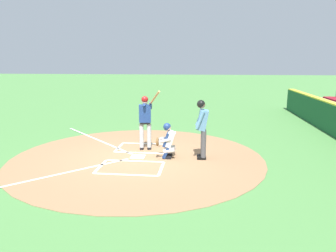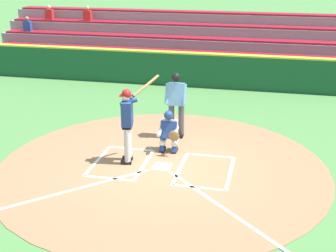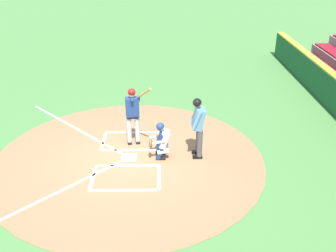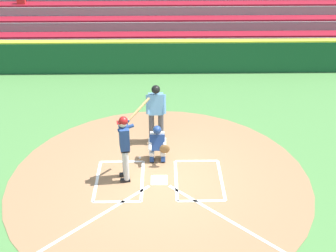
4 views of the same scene
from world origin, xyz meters
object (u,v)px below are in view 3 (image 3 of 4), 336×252
Objects in this scene: batter at (133,112)px; catcher at (161,140)px; baseball at (164,147)px; plate_umpire at (198,124)px.

batter is 1.30m from catcher.
catcher is 15.27× the size of baseball.
plate_umpire is (0.05, -1.08, 0.49)m from catcher.
batter is 1.14× the size of plate_umpire.
batter is 2.09m from plate_umpire.
catcher is at bearing 168.94° from baseball.
batter reaches higher than plate_umpire.
plate_umpire is at bearing -115.43° from baseball.
batter is 28.76× the size of baseball.
baseball is at bearing -11.06° from catcher.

